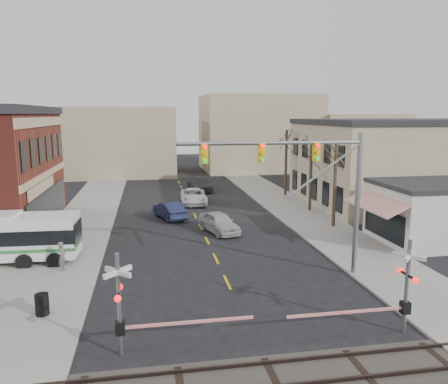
# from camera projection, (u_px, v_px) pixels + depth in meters

# --- Properties ---
(ground) EXTENTS (160.00, 160.00, 0.00)m
(ground) POSITION_uv_depth(u_px,v_px,m) (234.00, 297.00, 21.67)
(ground) COLOR black
(ground) RESTS_ON ground
(sidewalk_west) EXTENTS (5.00, 60.00, 0.12)m
(sidewalk_west) POSITION_uv_depth(u_px,v_px,m) (88.00, 214.00, 39.43)
(sidewalk_west) COLOR gray
(sidewalk_west) RESTS_ON ground
(sidewalk_east) EXTENTS (5.00, 60.00, 0.12)m
(sidewalk_east) POSITION_uv_depth(u_px,v_px,m) (289.00, 207.00, 42.67)
(sidewalk_east) COLOR gray
(sidewalk_east) RESTS_ON ground
(tan_building) EXTENTS (20.30, 15.30, 8.50)m
(tan_building) POSITION_uv_depth(u_px,v_px,m) (409.00, 162.00, 44.07)
(tan_building) COLOR tan
(tan_building) RESTS_ON ground
(awning_shop) EXTENTS (9.74, 6.20, 4.30)m
(awning_shop) POSITION_uv_depth(u_px,v_px,m) (437.00, 212.00, 30.80)
(awning_shop) COLOR beige
(awning_shop) RESTS_ON ground
(tree_east_a) EXTENTS (0.28, 0.28, 6.75)m
(tree_east_a) POSITION_uv_depth(u_px,v_px,m) (335.00, 185.00, 34.48)
(tree_east_a) COLOR #382B21
(tree_east_a) RESTS_ON sidewalk_east
(tree_east_b) EXTENTS (0.28, 0.28, 6.30)m
(tree_east_b) POSITION_uv_depth(u_px,v_px,m) (311.00, 177.00, 40.39)
(tree_east_b) COLOR #382B21
(tree_east_b) RESTS_ON sidewalk_east
(tree_east_c) EXTENTS (0.28, 0.28, 7.20)m
(tree_east_c) POSITION_uv_depth(u_px,v_px,m) (286.00, 163.00, 48.10)
(tree_east_c) COLOR #382B21
(tree_east_c) RESTS_ON sidewalk_east
(traffic_signal_mast) EXTENTS (10.08, 0.30, 8.00)m
(traffic_signal_mast) POSITION_uv_depth(u_px,v_px,m) (311.00, 175.00, 23.33)
(traffic_signal_mast) COLOR gray
(traffic_signal_mast) RESTS_ON ground
(rr_crossing_west) EXTENTS (5.60, 1.36, 4.00)m
(rr_crossing_west) POSITION_uv_depth(u_px,v_px,m) (131.00, 305.00, 16.20)
(rr_crossing_west) COLOR gray
(rr_crossing_west) RESTS_ON ground
(rr_crossing_east) EXTENTS (5.60, 1.36, 4.00)m
(rr_crossing_east) POSITION_uv_depth(u_px,v_px,m) (397.00, 288.00, 17.79)
(rr_crossing_east) COLOR gray
(rr_crossing_east) RESTS_ON ground
(trash_bin) EXTENTS (0.60, 0.60, 0.97)m
(trash_bin) POSITION_uv_depth(u_px,v_px,m) (42.00, 304.00, 19.45)
(trash_bin) COLOR black
(trash_bin) RESTS_ON sidewalk_west
(car_a) EXTENTS (3.07, 4.90, 1.55)m
(car_a) POSITION_uv_depth(u_px,v_px,m) (219.00, 222.00, 33.53)
(car_a) COLOR #A7A8AC
(car_a) RESTS_ON ground
(car_b) EXTENTS (2.93, 4.81, 1.50)m
(car_b) POSITION_uv_depth(u_px,v_px,m) (169.00, 210.00, 37.97)
(car_b) COLOR #171D3B
(car_b) RESTS_ON ground
(car_c) EXTENTS (2.81, 5.59, 1.52)m
(car_c) POSITION_uv_depth(u_px,v_px,m) (194.00, 196.00, 44.34)
(car_c) COLOR silver
(car_c) RESTS_ON ground
(car_d) EXTENTS (2.78, 5.75, 1.61)m
(car_d) POSITION_uv_depth(u_px,v_px,m) (200.00, 184.00, 52.03)
(car_d) COLOR #3D3C41
(car_d) RESTS_ON ground
(pedestrian_near) EXTENTS (0.49, 0.67, 1.70)m
(pedestrian_near) POSITION_uv_depth(u_px,v_px,m) (62.00, 256.00, 24.93)
(pedestrian_near) COLOR #655851
(pedestrian_near) RESTS_ON sidewalk_west
(pedestrian_far) EXTENTS (1.10, 1.12, 1.82)m
(pedestrian_far) POSITION_uv_depth(u_px,v_px,m) (52.00, 247.00, 26.54)
(pedestrian_far) COLOR #2F3652
(pedestrian_far) RESTS_ON sidewalk_west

